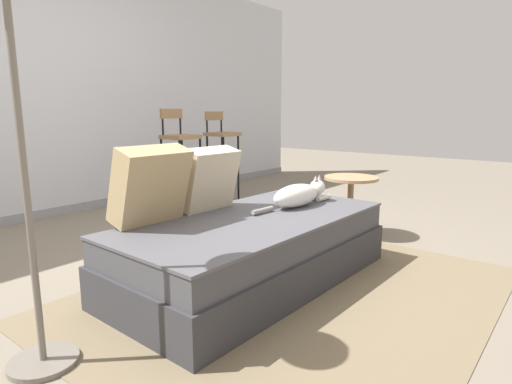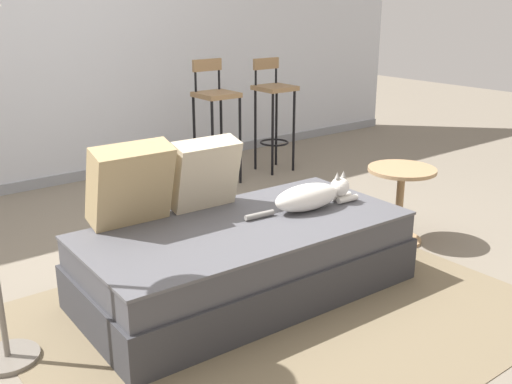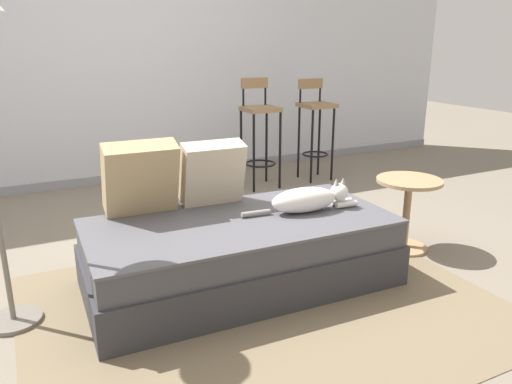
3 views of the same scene
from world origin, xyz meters
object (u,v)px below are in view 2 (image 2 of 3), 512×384
Objects in this scene: cat at (311,196)px; bar_stool_near_window at (216,113)px; throw_pillow_corner at (130,184)px; bar_stool_by_doorway at (274,103)px; throw_pillow_middle at (204,173)px; side_table at (400,194)px; couch at (246,258)px.

cat is 0.70× the size of bar_stool_near_window.
cat is at bearing -108.33° from bar_stool_near_window.
bar_stool_by_doorway is at bearing 34.10° from throw_pillow_corner.
throw_pillow_middle is 1.36m from side_table.
throw_pillow_middle is 0.80× the size of side_table.
bar_stool_by_doorway is at bearing 47.12° from couch.
bar_stool_by_doorway reaches higher than throw_pillow_corner.
couch is at bearing 178.40° from side_table.
throw_pillow_middle reaches higher than couch.
cat reaches higher than couch.
couch is 2.44× the size of cat.
bar_stool_near_window is at bearing 60.03° from couch.
couch is at bearing -84.08° from throw_pillow_middle.
throw_pillow_corner is 0.42× the size of bar_stool_near_window.
bar_stool_near_window is (1.53, 1.47, -0.02)m from throw_pillow_corner.
throw_pillow_middle is 2.28m from bar_stool_by_doorway.
cat is 1.46× the size of side_table.
cat is at bearing -179.25° from side_table.
throw_pillow_corner reaches higher than throw_pillow_middle.
couch is 0.53m from throw_pillow_middle.
throw_pillow_corner reaches higher than side_table.
couch is 2.53m from bar_stool_by_doorway.
bar_stool_near_window is 1.89m from side_table.
throw_pillow_corner is 2.13m from bar_stool_near_window.
cat is (0.47, -0.38, -0.13)m from throw_pillow_middle.
side_table is (0.81, 0.01, -0.15)m from cat.
throw_pillow_corner is at bearing 178.40° from throw_pillow_middle.
throw_pillow_middle is at bearing -126.20° from bar_stool_near_window.
throw_pillow_corner is at bearing -136.15° from bar_stool_near_window.
side_table is (1.72, -0.39, -0.30)m from throw_pillow_corner.
bar_stool_near_window is at bearing 71.67° from cat.
throw_pillow_corner is 0.60× the size of cat.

